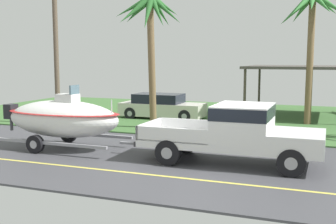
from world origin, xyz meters
TOP-DOWN VIEW (x-y plane):
  - ground at (0.00, 8.38)m, footprint 36.00×22.00m
  - pickup_truck_towing at (1.05, 0.38)m, footprint 5.87×2.16m
  - boat_on_trailer at (-5.58, 0.38)m, footprint 5.80×2.28m
  - parked_sedan_near at (-5.02, 8.84)m, footprint 4.59×1.86m
  - carport_awning at (2.31, 12.24)m, footprint 6.41×5.43m
  - palm_tree_near_right at (-4.30, 5.48)m, footprint 3.13×3.25m
  - palm_tree_mid at (2.54, 9.62)m, footprint 3.52×3.42m
  - utility_pole at (-9.09, 5.05)m, footprint 0.24×1.80m

SIDE VIEW (x-z plane):
  - ground at x=0.00m, z-range -0.07..0.04m
  - parked_sedan_near at x=-5.02m, z-range -0.02..1.36m
  - pickup_truck_towing at x=1.05m, z-range 0.11..2.00m
  - boat_on_trailer at x=-5.58m, z-range -0.06..2.30m
  - carport_awning at x=2.31m, z-range 1.31..4.20m
  - utility_pole at x=-9.09m, z-range 0.15..8.08m
  - palm_tree_near_right at x=-4.30m, z-range 1.81..8.15m
  - palm_tree_mid at x=2.54m, z-range 1.97..8.64m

